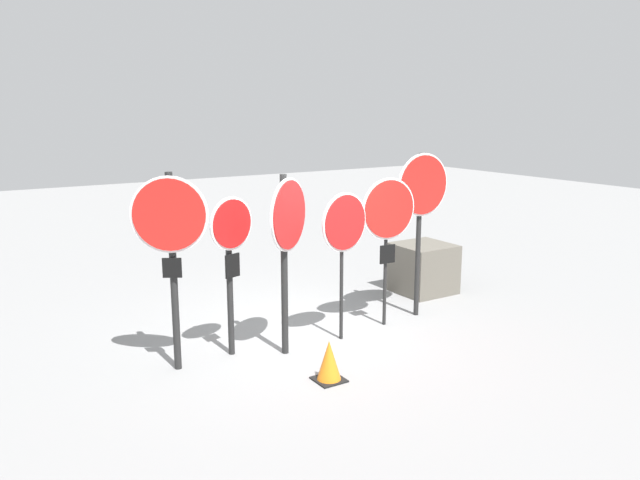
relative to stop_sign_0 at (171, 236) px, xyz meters
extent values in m
plane|color=gray|center=(1.93, 0.11, -1.72)|extent=(40.00, 40.00, 0.00)
cylinder|color=black|center=(0.03, 0.04, -0.48)|extent=(0.09, 0.09, 2.48)
cylinder|color=white|center=(-0.01, -0.02, 0.26)|extent=(0.82, 0.49, 0.93)
cylinder|color=red|center=(-0.02, -0.03, 0.26)|extent=(0.76, 0.46, 0.87)
cube|color=black|center=(-0.01, -0.02, -0.39)|extent=(0.21, 0.14, 0.24)
cylinder|color=black|center=(0.80, 0.12, -0.72)|extent=(0.08, 0.08, 2.00)
cylinder|color=white|center=(0.82, 0.06, 0.06)|extent=(0.66, 0.22, 0.69)
cylinder|color=red|center=(0.82, 0.04, 0.06)|extent=(0.61, 0.21, 0.63)
cube|color=black|center=(0.82, 0.06, -0.49)|extent=(0.23, 0.09, 0.31)
cylinder|color=black|center=(1.42, -0.23, -0.52)|extent=(0.09, 0.09, 2.40)
cylinder|color=white|center=(1.46, -0.29, 0.16)|extent=(0.80, 0.55, 0.95)
cylinder|color=red|center=(1.47, -0.30, 0.16)|extent=(0.75, 0.52, 0.89)
cylinder|color=black|center=(2.34, -0.20, -0.75)|extent=(0.05, 0.05, 1.94)
cylinder|color=white|center=(2.35, -0.24, -0.03)|extent=(0.81, 0.17, 0.82)
cylinder|color=red|center=(2.35, -0.26, -0.03)|extent=(0.75, 0.16, 0.76)
cylinder|color=black|center=(3.23, -0.05, -0.65)|extent=(0.05, 0.05, 2.14)
cylinder|color=white|center=(3.23, -0.10, 0.06)|extent=(0.90, 0.08, 0.91)
cylinder|color=red|center=(3.22, -0.12, 0.06)|extent=(0.85, 0.07, 0.85)
cube|color=black|center=(3.23, -0.10, -0.61)|extent=(0.26, 0.04, 0.28)
cylinder|color=black|center=(3.94, 0.04, -0.44)|extent=(0.08, 0.08, 2.55)
cylinder|color=white|center=(3.94, -0.02, 0.36)|extent=(0.96, 0.02, 0.96)
cylinder|color=red|center=(3.94, -0.04, 0.36)|extent=(0.90, 0.02, 0.90)
cube|color=black|center=(1.44, -1.27, -1.71)|extent=(0.35, 0.35, 0.02)
cone|color=orange|center=(1.44, -1.27, -1.46)|extent=(0.29, 0.29, 0.49)
cube|color=#605B51|center=(4.87, 0.95, -1.29)|extent=(0.93, 0.94, 0.87)
camera|label=1|loc=(-2.38, -7.13, 1.50)|focal=35.00mm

